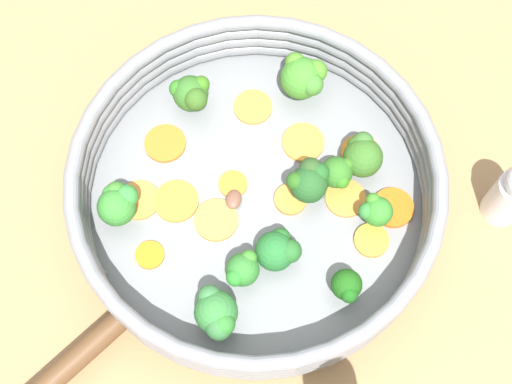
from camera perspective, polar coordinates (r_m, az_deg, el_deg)
ground_plane at (r=0.74m, az=0.00°, el=-0.95°), size 4.00×4.00×0.00m
skillet at (r=0.73m, az=0.00°, el=-0.70°), size 0.35×0.35×0.02m
skillet_rim_wall at (r=0.69m, az=0.00°, el=0.49°), size 0.37×0.37×0.06m
skillet_rivet_left at (r=0.71m, az=-12.15°, el=-6.39°), size 0.01×0.01×0.01m
skillet_rivet_right at (r=0.68m, az=-7.43°, el=-11.66°), size 0.01×0.01×0.01m
carrot_slice_0 at (r=0.75m, az=8.36°, el=3.12°), size 0.05×0.05×0.00m
carrot_slice_1 at (r=0.71m, az=9.22°, el=-3.84°), size 0.04×0.04×0.01m
carrot_slice_2 at (r=0.73m, az=-1.85°, el=0.63°), size 0.04×0.04×0.00m
carrot_slice_3 at (r=0.73m, az=10.88°, el=-1.24°), size 0.05×0.05×0.01m
carrot_slice_4 at (r=0.71m, az=-8.49°, el=-5.00°), size 0.03×0.03×0.00m
carrot_slice_5 at (r=0.75m, az=-7.28°, el=3.88°), size 0.06×0.06×0.00m
carrot_slice_6 at (r=0.75m, az=3.80°, el=3.99°), size 0.05×0.05×0.00m
carrot_slice_7 at (r=0.77m, az=-0.25°, el=6.82°), size 0.05×0.05×0.00m
carrot_slice_8 at (r=0.71m, az=-3.21°, el=-2.25°), size 0.06×0.06×0.00m
carrot_slice_9 at (r=0.73m, az=7.17°, el=-0.48°), size 0.06×0.06×0.00m
carrot_slice_10 at (r=0.72m, az=2.77°, el=-0.59°), size 0.05×0.05×0.01m
carrot_slice_11 at (r=0.73m, az=-9.31°, el=-0.64°), size 0.05×0.05×0.00m
carrot_slice_12 at (r=0.72m, az=-6.39°, el=-0.73°), size 0.06×0.06×0.00m
broccoli_floret_0 at (r=0.70m, az=4.26°, el=0.89°), size 0.04×0.04×0.05m
broccoli_floret_1 at (r=0.68m, az=1.76°, el=-4.65°), size 0.04×0.04×0.04m
broccoli_floret_2 at (r=0.72m, az=8.51°, el=2.95°), size 0.04×0.04×0.05m
broccoli_floret_3 at (r=0.68m, az=7.28°, el=-7.55°), size 0.03×0.03×0.04m
broccoli_floret_4 at (r=0.67m, az=-1.09°, el=-6.24°), size 0.04×0.03×0.04m
broccoli_floret_5 at (r=0.70m, az=9.55°, el=-1.51°), size 0.03×0.03×0.04m
broccoli_floret_6 at (r=0.75m, az=-5.21°, el=7.85°), size 0.04×0.05×0.04m
broccoli_floret_7 at (r=0.70m, az=-11.00°, el=-0.87°), size 0.04×0.04×0.05m
broccoli_floret_8 at (r=0.71m, az=6.54°, el=1.51°), size 0.03×0.03×0.04m
broccoli_floret_9 at (r=0.75m, az=3.82°, el=9.16°), size 0.05×0.05×0.05m
broccoli_floret_10 at (r=0.66m, az=-3.18°, el=-9.71°), size 0.04×0.05×0.05m
mushroom_piece_0 at (r=0.72m, az=-1.81°, el=-0.60°), size 0.03×0.03×0.01m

